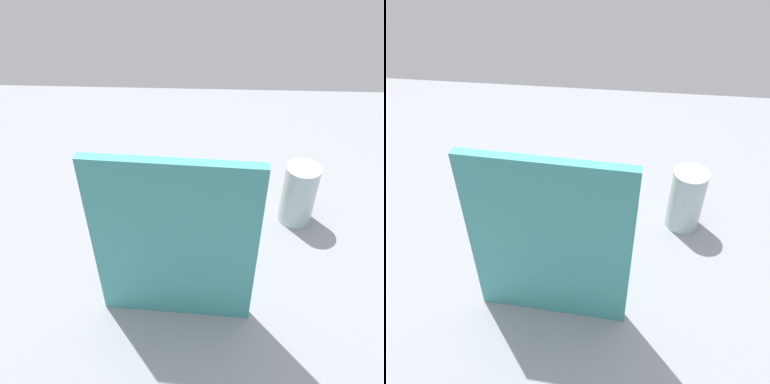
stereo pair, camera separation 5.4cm
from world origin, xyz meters
TOP-DOWN VIEW (x-y plane):
  - ground_plane at (0.00, 0.00)cm, footprint 180.00×140.00cm
  - fruit_bowl at (-0.21, -0.14)cm, footprint 22.34×22.34cm
  - orange_front_left at (1.37, -3.97)cm, footprint 7.80×7.80cm
  - orange_front_right at (4.28, 1.58)cm, footprint 7.80×7.80cm
  - orange_center at (-1.13, 5.33)cm, footprint 7.80×7.80cm
  - orange_back_left at (-5.10, -0.61)cm, footprint 7.80×7.80cm
  - banana_bunch at (-1.08, 2.85)cm, footprint 19.16×10.37cm
  - cutting_board at (1.77, 25.15)cm, footprint 28.06×3.27cm
  - thermos_tumbler at (-25.00, -1.79)cm, footprint 7.83×7.83cm

SIDE VIEW (x-z plane):
  - ground_plane at x=0.00cm, z-range -3.00..0.00cm
  - fruit_bowl at x=-0.21cm, z-range 0.00..4.85cm
  - thermos_tumbler at x=-25.00cm, z-range 0.00..15.33cm
  - orange_front_left at x=1.37cm, z-range 4.85..12.65cm
  - orange_front_right at x=4.28cm, z-range 4.85..12.65cm
  - orange_center at x=-1.13cm, z-range 4.85..12.65cm
  - orange_back_left at x=-5.10cm, z-range 4.85..12.65cm
  - banana_bunch at x=-1.08cm, z-range 4.85..13.25cm
  - cutting_board at x=1.77cm, z-range 0.00..36.00cm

